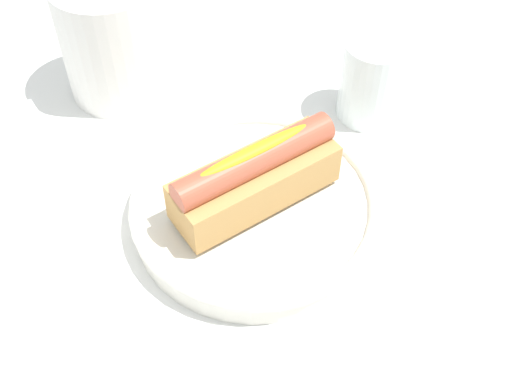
% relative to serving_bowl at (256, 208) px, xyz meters
% --- Properties ---
extents(ground_plane, '(2.40, 2.40, 0.00)m').
position_rel_serving_bowl_xyz_m(ground_plane, '(-0.03, 0.00, -0.02)').
color(ground_plane, white).
extents(serving_bowl, '(0.23, 0.23, 0.03)m').
position_rel_serving_bowl_xyz_m(serving_bowl, '(0.00, 0.00, 0.00)').
color(serving_bowl, silver).
rests_on(serving_bowl, ground_plane).
extents(hotdog_front, '(0.16, 0.07, 0.06)m').
position_rel_serving_bowl_xyz_m(hotdog_front, '(-0.00, 0.00, 0.04)').
color(hotdog_front, tan).
rests_on(hotdog_front, serving_bowl).
extents(water_glass, '(0.07, 0.07, 0.09)m').
position_rel_serving_bowl_xyz_m(water_glass, '(0.19, 0.02, 0.02)').
color(water_glass, white).
rests_on(water_glass, ground_plane).
extents(paper_towel_roll, '(0.11, 0.11, 0.13)m').
position_rel_serving_bowl_xyz_m(paper_towel_roll, '(0.02, 0.24, 0.05)').
color(paper_towel_roll, white).
rests_on(paper_towel_roll, ground_plane).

